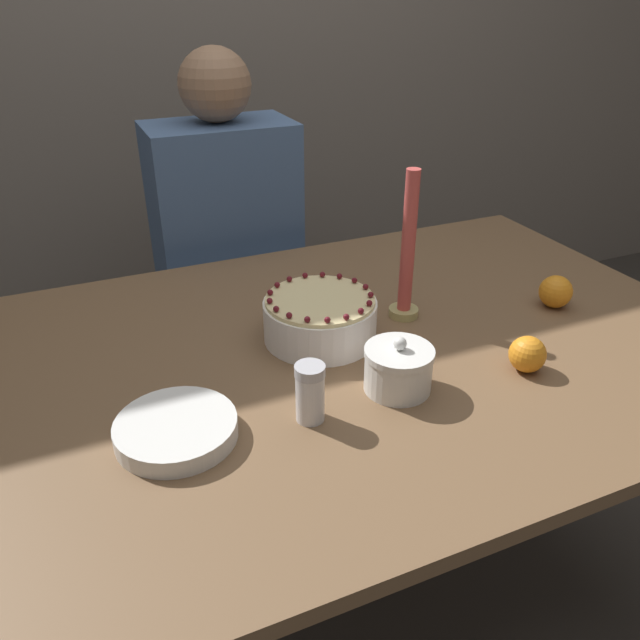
% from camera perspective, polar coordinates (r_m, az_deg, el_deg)
% --- Properties ---
extents(ground_plane, '(12.00, 12.00, 0.00)m').
position_cam_1_polar(ground_plane, '(1.78, 3.99, -23.02)').
color(ground_plane, '#3D3833').
extents(wall_behind, '(8.00, 0.05, 2.60)m').
position_cam_1_polar(wall_behind, '(2.43, -11.82, 25.89)').
color(wall_behind, slate).
rests_on(wall_behind, ground_plane).
extents(dining_table, '(1.44, 1.04, 0.75)m').
position_cam_1_polar(dining_table, '(1.34, 4.92, -5.63)').
color(dining_table, brown).
rests_on(dining_table, ground_plane).
extents(cake, '(0.23, 0.23, 0.10)m').
position_cam_1_polar(cake, '(1.26, 0.00, 0.16)').
color(cake, white).
rests_on(cake, dining_table).
extents(sugar_bowl, '(0.12, 0.12, 0.11)m').
position_cam_1_polar(sugar_bowl, '(1.12, 7.16, -4.45)').
color(sugar_bowl, white).
rests_on(sugar_bowl, dining_table).
extents(sugar_shaker, '(0.05, 0.05, 0.10)m').
position_cam_1_polar(sugar_shaker, '(1.03, -0.92, -6.64)').
color(sugar_shaker, white).
rests_on(sugar_shaker, dining_table).
extents(plate_stack, '(0.20, 0.20, 0.03)m').
position_cam_1_polar(plate_stack, '(1.04, -13.01, -9.72)').
color(plate_stack, white).
rests_on(plate_stack, dining_table).
extents(candle, '(0.06, 0.06, 0.32)m').
position_cam_1_polar(candle, '(1.32, 7.99, 5.58)').
color(candle, tan).
rests_on(candle, dining_table).
extents(orange_fruit_0, '(0.07, 0.07, 0.07)m').
position_cam_1_polar(orange_fruit_0, '(1.49, 20.74, 2.45)').
color(orange_fruit_0, orange).
rests_on(orange_fruit_0, dining_table).
extents(orange_fruit_1, '(0.07, 0.07, 0.07)m').
position_cam_1_polar(orange_fruit_1, '(1.23, 18.44, -2.98)').
color(orange_fruit_1, orange).
rests_on(orange_fruit_1, dining_table).
extents(person_man_blue_shirt, '(0.40, 0.34, 1.25)m').
position_cam_1_polar(person_man_blue_shirt, '(1.94, -8.15, 2.29)').
color(person_man_blue_shirt, '#595960').
rests_on(person_man_blue_shirt, ground_plane).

